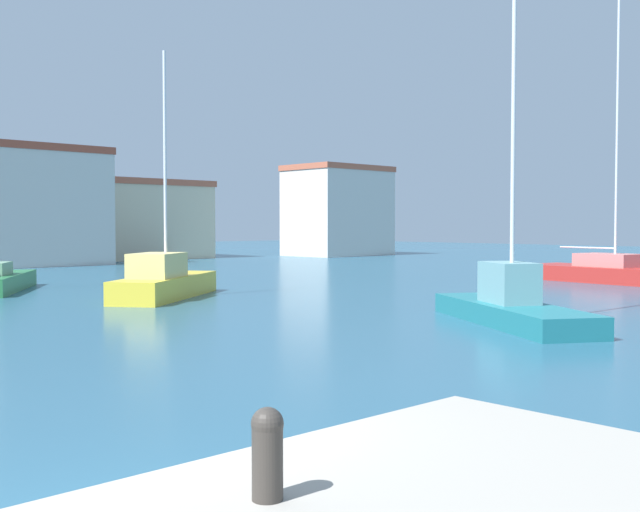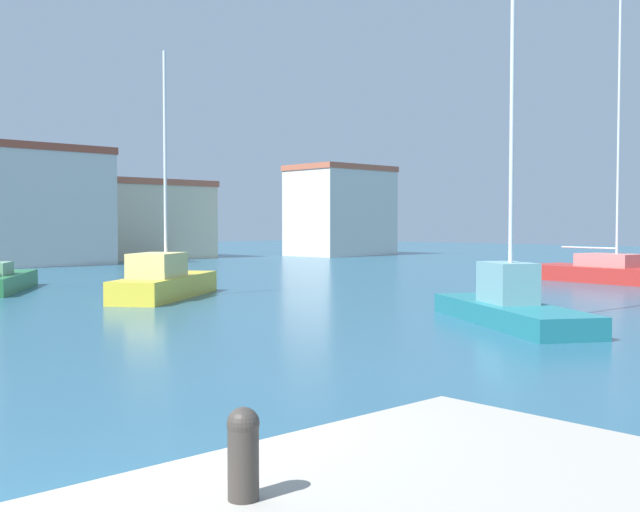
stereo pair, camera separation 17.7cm
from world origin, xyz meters
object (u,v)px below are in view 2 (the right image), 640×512
at_px(sailboat_red_distant_north, 615,271).
at_px(sailboat_teal_behind_lamppost, 509,304).
at_px(sailboat_yellow_center_channel, 164,281).
at_px(mooring_bollard, 243,449).

height_order(sailboat_red_distant_north, sailboat_teal_behind_lamppost, sailboat_red_distant_north).
distance_m(sailboat_yellow_center_channel, sailboat_teal_behind_lamppost, 13.72).
xyz_separation_m(sailboat_yellow_center_channel, sailboat_teal_behind_lamppost, (3.03, -13.38, -0.09)).
bearing_deg(mooring_bollard, sailboat_red_distant_north, 22.78).
height_order(sailboat_yellow_center_channel, sailboat_teal_behind_lamppost, sailboat_teal_behind_lamppost).
xyz_separation_m(mooring_bollard, sailboat_red_distant_north, (33.22, 13.95, -0.88)).
distance_m(sailboat_yellow_center_channel, sailboat_red_distant_north, 21.85).
xyz_separation_m(sailboat_yellow_center_channel, sailboat_red_distant_north, (20.34, -7.98, -0.13)).
relative_size(sailboat_red_distant_north, sailboat_teal_behind_lamppost, 1.32).
height_order(mooring_bollard, sailboat_red_distant_north, sailboat_red_distant_north).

